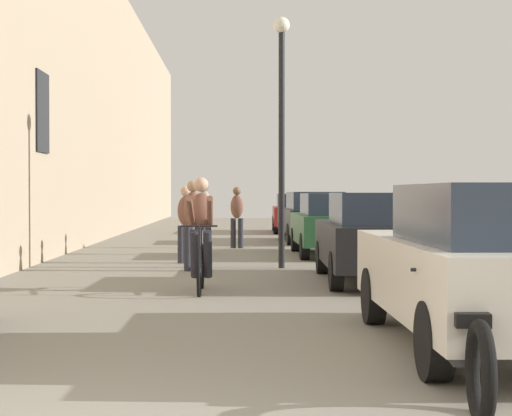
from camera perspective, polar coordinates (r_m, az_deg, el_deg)
The scene contains 13 objects.
building_facade_left at distance 19.28m, azimuth -14.55°, elevation 9.64°, with size 0.54×68.00×8.74m.
cyclist_on_bicycle at distance 12.72m, azimuth -3.73°, elevation -1.97°, with size 0.52×1.76×1.74m.
pedestrian_near at distance 15.92m, azimuth -4.28°, elevation -0.81°, with size 0.36×0.27×1.71m.
pedestrian_mid at distance 17.70m, azimuth -4.76°, elevation -0.80°, with size 0.36×0.27×1.62m.
pedestrian_far at distance 20.14m, azimuth -3.52°, elevation -0.38°, with size 0.35×0.25×1.73m.
pedestrian_furthest at distance 22.45m, azimuth -1.30°, elevation -0.38°, with size 0.37×0.28×1.63m.
street_lamp at distance 16.58m, azimuth 1.74°, elevation 6.69°, with size 0.32×0.32×4.90m.
parked_car_nearest at distance 8.26m, azimuth 15.40°, elevation -3.66°, with size 1.86×4.38×1.56m.
parked_car_second at distance 14.03m, azimuth 8.14°, elevation -1.88°, with size 1.83×4.19×1.48m.
parked_car_third at distance 19.84m, azimuth 5.22°, elevation -1.04°, with size 1.76×4.12×1.46m.
parked_car_fourth at distance 25.14m, azimuth 3.86°, elevation -0.55°, with size 1.89×4.26×1.50m.
parked_car_fifth at distance 31.14m, azimuth 2.72°, elevation -0.30°, with size 1.79×4.07×1.43m.
parked_motorcycle at distance 6.50m, azimuth 13.74°, elevation -8.52°, with size 0.62×2.14×0.92m.
Camera 1 is at (0.91, -4.56, 1.48)m, focal length 59.32 mm.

